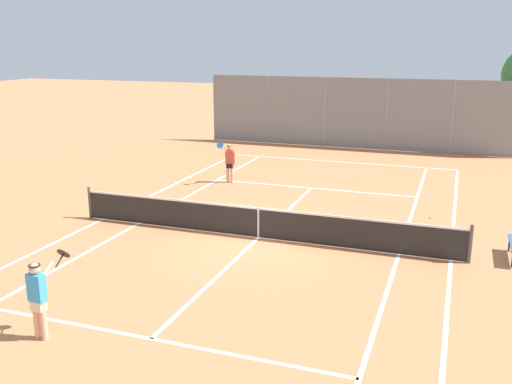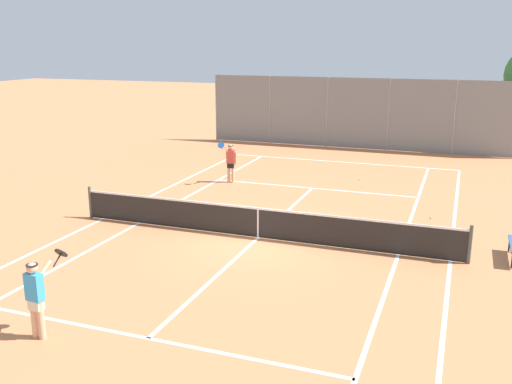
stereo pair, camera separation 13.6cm
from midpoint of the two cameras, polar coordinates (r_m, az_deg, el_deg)
The scene contains 8 objects.
ground_plane at distance 17.19m, azimuth 0.02°, elevation -4.61°, with size 120.00×120.00×0.00m, color #CC7A4C.
court_line_markings at distance 17.18m, azimuth 0.02°, elevation -4.60°, with size 11.10×23.90×0.01m.
tennis_net at distance 17.02m, azimuth 0.02°, elevation -2.99°, with size 12.00×0.10×1.07m.
player_near_side at distance 12.08m, azimuth -21.27°, elevation -9.61°, with size 0.71×0.72×1.77m.
player_far_left at distance 23.72m, azimuth -2.82°, elevation 3.15°, with size 0.60×0.79×1.77m.
loose_tennis_ball_0 at distance 24.72m, azimuth 10.07°, elevation 1.29°, with size 0.07×0.07×0.07m, color #D1DB33.
loose_tennis_ball_1 at distance 19.90m, azimuth 16.88°, elevation -2.43°, with size 0.07×0.07×0.07m, color #D1DB33.
back_fence at distance 31.77m, azimuth 9.77°, elevation 7.75°, with size 16.84×0.08×3.86m.
Camera 1 is at (5.40, -15.28, 5.71)m, focal length 40.00 mm.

